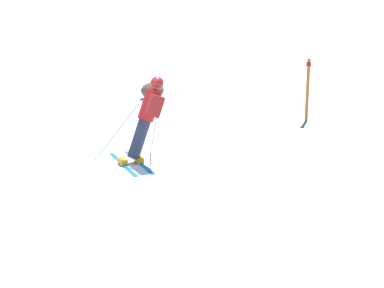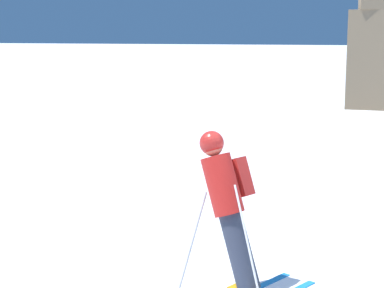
% 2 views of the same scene
% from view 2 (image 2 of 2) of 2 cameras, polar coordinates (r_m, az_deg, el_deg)
% --- Properties ---
extents(skier, '(1.41, 1.82, 1.86)m').
position_cam_2_polar(skier, '(7.14, 3.31, -5.29)').
color(skier, '#1E7AC6').
rests_on(skier, ground).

